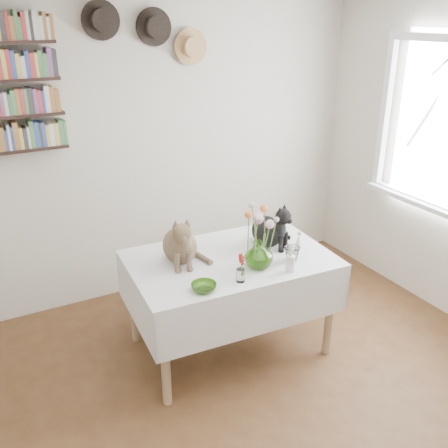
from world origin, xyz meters
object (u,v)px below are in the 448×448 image
tabby_cat (179,237)px  flower_vase (259,254)px  dining_table (230,281)px  black_cat (267,224)px

tabby_cat → flower_vase: tabby_cat is taller
dining_table → tabby_cat: size_ratio=3.94×
dining_table → tabby_cat: (-0.33, 0.11, 0.36)m
black_cat → flower_vase: black_cat is taller
tabby_cat → flower_vase: size_ratio=1.84×
tabby_cat → black_cat: 0.66m
dining_table → flower_vase: bearing=-65.9°
black_cat → tabby_cat: bearing=147.0°
dining_table → tabby_cat: 0.50m
black_cat → flower_vase: bearing=-159.0°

